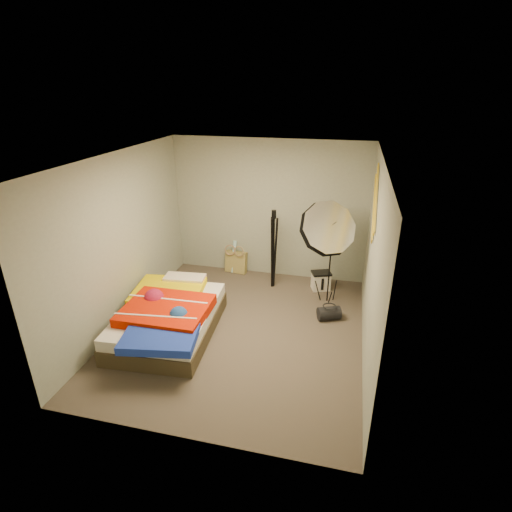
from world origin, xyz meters
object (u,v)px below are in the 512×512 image
(tote_bag, at_px, (236,262))
(bed, at_px, (168,317))
(wrapping_roll, at_px, (234,257))
(photo_umbrella, at_px, (326,229))
(camera_tripod, at_px, (273,244))
(duffel_bag, at_px, (329,313))
(camera_case, at_px, (321,281))

(tote_bag, distance_m, bed, 2.23)
(wrapping_roll, height_order, photo_umbrella, photo_umbrella)
(camera_tripod, bearing_deg, duffel_bag, -39.37)
(camera_case, height_order, duffel_bag, camera_case)
(camera_case, relative_size, camera_tripod, 0.21)
(bed, relative_size, camera_tripod, 1.46)
(camera_case, bearing_deg, tote_bag, 148.26)
(tote_bag, distance_m, photo_umbrella, 2.21)
(tote_bag, relative_size, camera_tripod, 0.29)
(duffel_bag, height_order, camera_tripod, camera_tripod)
(bed, xyz_separation_m, photo_umbrella, (2.07, 1.32, 1.04))
(tote_bag, height_order, camera_case, tote_bag)
(bed, bearing_deg, camera_case, 42.84)
(wrapping_roll, xyz_separation_m, camera_tripod, (0.84, -0.42, 0.50))
(wrapping_roll, distance_m, duffel_bag, 2.30)
(bed, bearing_deg, photo_umbrella, 32.46)
(duffel_bag, bearing_deg, camera_tripod, 118.28)
(wrapping_roll, height_order, duffel_bag, wrapping_roll)
(duffel_bag, distance_m, bed, 2.41)
(wrapping_roll, bearing_deg, camera_case, -11.10)
(wrapping_roll, relative_size, duffel_bag, 1.81)
(bed, xyz_separation_m, camera_tripod, (1.17, 1.77, 0.54))
(photo_umbrella, height_order, camera_tripod, photo_umbrella)
(bed, distance_m, camera_tripod, 2.19)
(duffel_bag, height_order, photo_umbrella, photo_umbrella)
(camera_tripod, bearing_deg, camera_case, 6.10)
(duffel_bag, xyz_separation_m, bed, (-2.22, -0.91, 0.16))
(wrapping_roll, distance_m, photo_umbrella, 2.19)
(duffel_bag, bearing_deg, bed, 179.89)
(photo_umbrella, bearing_deg, duffel_bag, -69.22)
(tote_bag, distance_m, camera_tripod, 1.08)
(wrapping_roll, relative_size, camera_tripod, 0.44)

